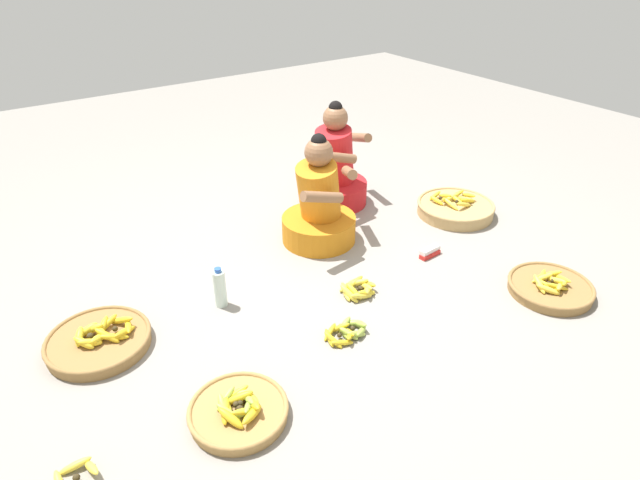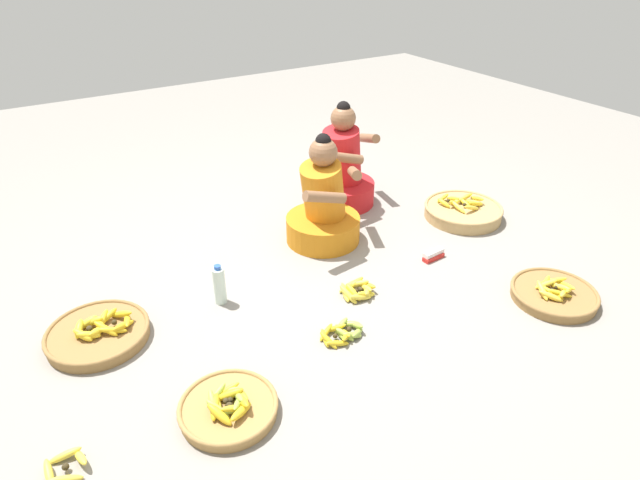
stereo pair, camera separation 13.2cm
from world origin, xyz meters
TOP-DOWN VIEW (x-y plane):
  - ground_plane at (0.00, 0.00)m, footprint 10.00×10.00m
  - vendor_woman_front at (0.34, 0.30)m, footprint 0.64×0.52m
  - vendor_woman_behind at (0.78, 0.72)m, footprint 0.62×0.52m
  - banana_basket_back_left at (-1.26, 0.04)m, footprint 0.55×0.55m
  - banana_basket_mid_left at (-0.88, -0.81)m, footprint 0.46×0.46m
  - banana_basket_front_left at (1.13, -1.03)m, footprint 0.51×0.51m
  - banana_basket_front_center at (1.43, 0.02)m, footprint 0.59×0.59m
  - loose_bananas_back_right at (0.16, -0.37)m, footprint 0.23×0.23m
  - loose_bananas_front_right at (-1.57, -0.73)m, footprint 0.18×0.18m
  - loose_bananas_near_bicycle at (-0.13, -0.64)m, footprint 0.27×0.19m
  - water_bottle at (-0.57, 0.00)m, footprint 0.07×0.07m
  - packet_carton_stack at (0.83, -0.31)m, footprint 0.17×0.07m

SIDE VIEW (x-z plane):
  - ground_plane at x=0.00m, z-range 0.00..0.00m
  - loose_bananas_front_right at x=-1.57m, z-range -0.01..0.07m
  - loose_bananas_near_bicycle at x=-0.13m, z-range -0.01..0.07m
  - packet_carton_stack at x=0.83m, z-range 0.00..0.06m
  - loose_bananas_back_right at x=0.16m, z-range -0.01..0.08m
  - banana_basket_front_left at x=1.13m, z-range -0.03..0.11m
  - banana_basket_mid_left at x=-0.88m, z-range -0.02..0.10m
  - banana_basket_back_left at x=-1.26m, z-range -0.03..0.11m
  - banana_basket_front_center at x=1.43m, z-range -0.02..0.14m
  - water_bottle at x=-0.57m, z-range -0.01..0.25m
  - vendor_woman_front at x=0.34m, z-range -0.14..0.65m
  - vendor_woman_behind at x=0.78m, z-range -0.15..0.68m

